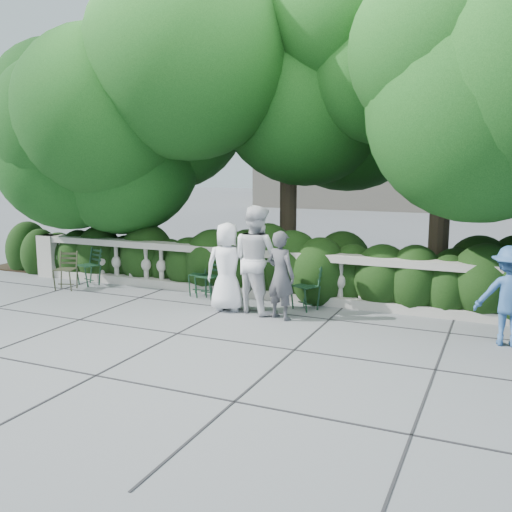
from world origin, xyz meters
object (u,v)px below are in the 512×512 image
at_px(chair_weathered, 63,291).
at_px(chair_a, 84,286).
at_px(chair_b, 198,297).
at_px(chair_d, 204,299).
at_px(person_businessman, 227,267).
at_px(chair_c, 300,311).
at_px(person_woman_grey, 281,275).
at_px(person_casual_man, 256,259).
at_px(person_older_blue, 509,296).

bearing_deg(chair_weathered, chair_a, 67.83).
bearing_deg(chair_b, chair_weathered, -174.00).
relative_size(chair_d, person_businessman, 0.51).
relative_size(chair_b, chair_c, 1.00).
distance_m(person_businessman, person_woman_grey, 1.13).
relative_size(chair_a, chair_c, 1.00).
relative_size(chair_c, chair_weathered, 1.00).
distance_m(chair_a, person_casual_man, 4.54).
xyz_separation_m(chair_d, person_casual_man, (1.34, -0.44, 0.98)).
bearing_deg(person_casual_man, person_woman_grey, 176.70).
distance_m(person_casual_man, person_older_blue, 4.26).
bearing_deg(person_casual_man, person_businessman, 32.49).
distance_m(chair_a, chair_weathered, 0.58).
bearing_deg(person_businessman, chair_b, -48.06).
bearing_deg(chair_weathered, person_casual_man, -15.80).
height_order(person_businessman, person_casual_man, person_casual_man).
bearing_deg(chair_c, chair_weathered, -148.48).
bearing_deg(person_woman_grey, person_casual_man, -4.89).
height_order(chair_weathered, person_businessman, person_businessman).
height_order(chair_b, person_older_blue, person_older_blue).
distance_m(person_businessman, person_casual_man, 0.56).
bearing_deg(chair_a, chair_weathered, -76.46).
bearing_deg(person_businessman, person_casual_man, 177.89).
bearing_deg(person_woman_grey, chair_c, -82.74).
height_order(chair_weathered, person_woman_grey, person_woman_grey).
distance_m(person_woman_grey, person_older_blue, 3.66).
xyz_separation_m(chair_a, person_woman_grey, (5.00, -0.71, 0.78)).
xyz_separation_m(chair_c, chair_weathered, (-5.18, -0.51, 0.00)).
height_order(chair_a, person_older_blue, person_older_blue).
distance_m(chair_weathered, person_woman_grey, 5.11).
relative_size(chair_weathered, person_woman_grey, 0.54).
height_order(chair_a, chair_c, same).
distance_m(chair_a, person_woman_grey, 5.11).
relative_size(chair_c, person_older_blue, 0.55).
bearing_deg(chair_c, chair_a, -154.89).
distance_m(chair_c, person_older_blue, 3.66).
xyz_separation_m(chair_b, person_woman_grey, (2.13, -0.82, 0.78)).
relative_size(chair_a, chair_b, 1.00).
bearing_deg(person_older_blue, chair_weathered, -4.19).
bearing_deg(chair_b, person_businessman, -41.05).
height_order(chair_c, person_businessman, person_businessman).
height_order(person_woman_grey, person_casual_man, person_casual_man).
bearing_deg(person_casual_man, chair_b, 0.19).
bearing_deg(chair_d, person_businessman, -26.38).
distance_m(chair_a, person_older_blue, 8.72).
xyz_separation_m(chair_a, person_casual_man, (4.41, -0.46, 0.98)).
distance_m(chair_c, chair_d, 2.06).
xyz_separation_m(chair_weathered, person_woman_grey, (5.05, -0.13, 0.78)).
bearing_deg(person_woman_grey, chair_d, -1.24).
bearing_deg(chair_b, chair_a, 174.87).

